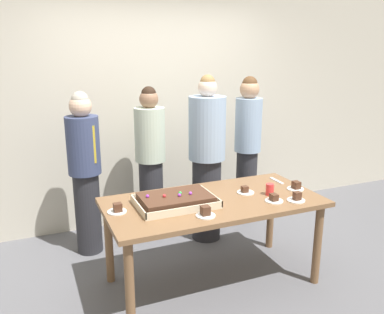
{
  "coord_description": "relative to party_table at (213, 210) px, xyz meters",
  "views": [
    {
      "loc": [
        -1.4,
        -2.86,
        2.0
      ],
      "look_at": [
        -0.13,
        0.15,
        1.12
      ],
      "focal_mm": 37.8,
      "sensor_mm": 36.0,
      "label": 1
    }
  ],
  "objects": [
    {
      "name": "interior_back_panel",
      "position": [
        0.0,
        1.6,
        0.82
      ],
      "size": [
        8.0,
        0.12,
        3.0
      ],
      "primitive_type": "cube",
      "color": "beige",
      "rests_on": "ground_plane"
    },
    {
      "name": "drink_cup_nearest",
      "position": [
        0.5,
        -0.08,
        0.14
      ],
      "size": [
        0.07,
        0.07,
        0.1
      ],
      "primitive_type": "cylinder",
      "color": "red",
      "rests_on": "party_table"
    },
    {
      "name": "person_far_right_suit",
      "position": [
        0.31,
        0.81,
        0.22
      ],
      "size": [
        0.38,
        0.38,
        1.75
      ],
      "rotation": [
        0.0,
        0.0,
        -2.25
      ],
      "color": "#28282D",
      "rests_on": "ground_plane"
    },
    {
      "name": "plated_slice_center_back",
      "position": [
        -0.8,
        0.05,
        0.12
      ],
      "size": [
        0.15,
        0.15,
        0.08
      ],
      "color": "white",
      "rests_on": "party_table"
    },
    {
      "name": "person_green_shirt_behind",
      "position": [
        0.95,
        1.07,
        0.23
      ],
      "size": [
        0.3,
        0.3,
        1.7
      ],
      "rotation": [
        0.0,
        0.0,
        -2.46
      ],
      "color": "#28282D",
      "rests_on": "ground_plane"
    },
    {
      "name": "plated_slice_far_right",
      "position": [
        0.33,
        0.04,
        0.11
      ],
      "size": [
        0.15,
        0.15,
        0.06
      ],
      "color": "white",
      "rests_on": "party_table"
    },
    {
      "name": "ground_plane",
      "position": [
        0.0,
        0.0,
        -0.68
      ],
      "size": [
        12.0,
        12.0,
        0.0
      ],
      "primitive_type": "plane",
      "color": "#5B5B60"
    },
    {
      "name": "cake_server_utensil",
      "position": [
        0.77,
        0.21,
        0.09
      ],
      "size": [
        0.03,
        0.2,
        0.01
      ],
      "primitive_type": "cube",
      "color": "silver",
      "rests_on": "party_table"
    },
    {
      "name": "plated_slice_center_front",
      "position": [
        0.45,
        -0.23,
        0.11
      ],
      "size": [
        0.15,
        0.15,
        0.07
      ],
      "color": "white",
      "rests_on": "party_table"
    },
    {
      "name": "plated_slice_near_left",
      "position": [
        0.63,
        -0.29,
        0.11
      ],
      "size": [
        0.15,
        0.15,
        0.08
      ],
      "color": "white",
      "rests_on": "party_table"
    },
    {
      "name": "sheet_cake",
      "position": [
        -0.33,
        0.02,
        0.13
      ],
      "size": [
        0.64,
        0.43,
        0.11
      ],
      "color": "beige",
      "rests_on": "party_table"
    },
    {
      "name": "plated_slice_near_right",
      "position": [
        -0.2,
        -0.28,
        0.12
      ],
      "size": [
        0.15,
        0.15,
        0.08
      ],
      "color": "white",
      "rests_on": "party_table"
    },
    {
      "name": "person_striped_tie_right",
      "position": [
        -0.9,
        1.0,
        0.17
      ],
      "size": [
        0.31,
        0.31,
        1.62
      ],
      "rotation": [
        0.0,
        0.0,
        -1.04
      ],
      "color": "#28282D",
      "rests_on": "ground_plane"
    },
    {
      "name": "party_table",
      "position": [
        0.0,
        0.0,
        0.0
      ],
      "size": [
        1.82,
        0.88,
        0.77
      ],
      "color": "brown",
      "rests_on": "ground_plane"
    },
    {
      "name": "plated_slice_far_left",
      "position": [
        0.8,
        -0.05,
        0.12
      ],
      "size": [
        0.15,
        0.15,
        0.08
      ],
      "color": "white",
      "rests_on": "party_table"
    },
    {
      "name": "person_serving_front",
      "position": [
        -0.21,
        1.1,
        0.17
      ],
      "size": [
        0.32,
        0.32,
        1.63
      ],
      "rotation": [
        0.0,
        0.0,
        -1.68
      ],
      "color": "#28282D",
      "rests_on": "ground_plane"
    }
  ]
}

